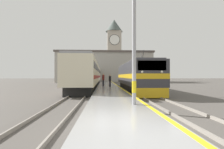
{
  "coord_description": "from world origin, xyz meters",
  "views": [
    {
      "loc": [
        -0.74,
        -5.81,
        1.85
      ],
      "look_at": [
        1.04,
        29.39,
        2.16
      ],
      "focal_mm": 28.0,
      "sensor_mm": 36.0,
      "label": 1
    }
  ],
  "objects_px": {
    "clock_tower": "(114,48)",
    "second_waiting_passenger": "(103,79)",
    "catenary_mast": "(137,31)",
    "person_on_platform": "(110,80)",
    "passenger_train": "(92,75)",
    "locomotive_train": "(136,77)"
  },
  "relations": [
    {
      "from": "passenger_train",
      "to": "clock_tower",
      "type": "xyz_separation_m",
      "value": [
        6.27,
        29.49,
        10.17
      ]
    },
    {
      "from": "locomotive_train",
      "to": "clock_tower",
      "type": "relative_size",
      "value": 0.63
    },
    {
      "from": "person_on_platform",
      "to": "second_waiting_passenger",
      "type": "distance_m",
      "value": 2.1
    },
    {
      "from": "locomotive_train",
      "to": "second_waiting_passenger",
      "type": "xyz_separation_m",
      "value": [
        -3.88,
        4.99,
        -0.39
      ]
    },
    {
      "from": "catenary_mast",
      "to": "clock_tower",
      "type": "xyz_separation_m",
      "value": [
        2.28,
        55.31,
        8.13
      ]
    },
    {
      "from": "second_waiting_passenger",
      "to": "clock_tower",
      "type": "bearing_deg",
      "value": 84.07
    },
    {
      "from": "passenger_train",
      "to": "catenary_mast",
      "type": "relative_size",
      "value": 5.57
    },
    {
      "from": "clock_tower",
      "to": "passenger_train",
      "type": "bearing_deg",
      "value": -102.0
    },
    {
      "from": "passenger_train",
      "to": "catenary_mast",
      "type": "xyz_separation_m",
      "value": [
        3.98,
        -25.82,
        2.04
      ]
    },
    {
      "from": "catenary_mast",
      "to": "second_waiting_passenger",
      "type": "bearing_deg",
      "value": 95.78
    },
    {
      "from": "catenary_mast",
      "to": "person_on_platform",
      "type": "xyz_separation_m",
      "value": [
        -0.8,
        15.01,
        -2.88
      ]
    },
    {
      "from": "locomotive_train",
      "to": "catenary_mast",
      "type": "relative_size",
      "value": 1.95
    },
    {
      "from": "locomotive_train",
      "to": "second_waiting_passenger",
      "type": "bearing_deg",
      "value": 127.9
    },
    {
      "from": "catenary_mast",
      "to": "second_waiting_passenger",
      "type": "relative_size",
      "value": 3.99
    },
    {
      "from": "clock_tower",
      "to": "second_waiting_passenger",
      "type": "bearing_deg",
      "value": -95.93
    },
    {
      "from": "catenary_mast",
      "to": "clock_tower",
      "type": "bearing_deg",
      "value": 87.64
    },
    {
      "from": "locomotive_train",
      "to": "passenger_train",
      "type": "relative_size",
      "value": 0.35
    },
    {
      "from": "passenger_train",
      "to": "catenary_mast",
      "type": "distance_m",
      "value": 26.2
    },
    {
      "from": "catenary_mast",
      "to": "second_waiting_passenger",
      "type": "distance_m",
      "value": 17.21
    },
    {
      "from": "second_waiting_passenger",
      "to": "clock_tower",
      "type": "height_order",
      "value": "clock_tower"
    },
    {
      "from": "catenary_mast",
      "to": "second_waiting_passenger",
      "type": "height_order",
      "value": "catenary_mast"
    },
    {
      "from": "passenger_train",
      "to": "second_waiting_passenger",
      "type": "distance_m",
      "value": 9.23
    }
  ]
}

